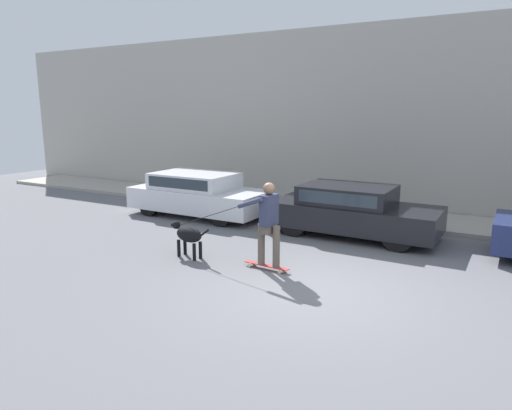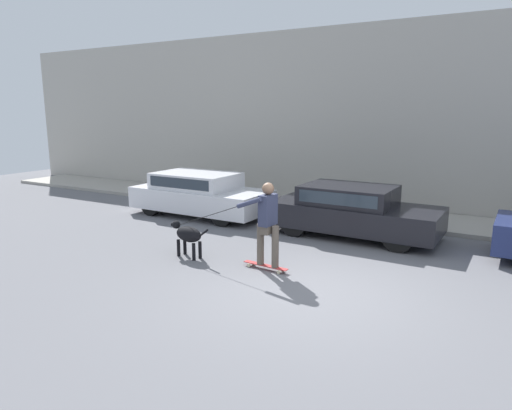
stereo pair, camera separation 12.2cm
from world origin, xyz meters
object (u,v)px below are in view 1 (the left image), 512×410
dog (188,235)px  parked_car_1 (352,211)px  skateboarder (268,220)px  parked_car_0 (198,194)px

dog → parked_car_1: bearing=-118.0°
parked_car_1 → skateboarder: size_ratio=1.56×
parked_car_1 → dog: parked_car_1 is taller
parked_car_0 → dog: (2.09, -3.21, -0.14)m
dog → skateboarder: skateboarder is taller
parked_car_1 → dog: size_ratio=3.82×
parked_car_0 → skateboarder: (3.85, -3.10, 0.35)m
parked_car_0 → parked_car_1: (4.47, 0.00, -0.01)m
parked_car_1 → dog: 4.00m
dog → skateboarder: bearing=-167.6°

